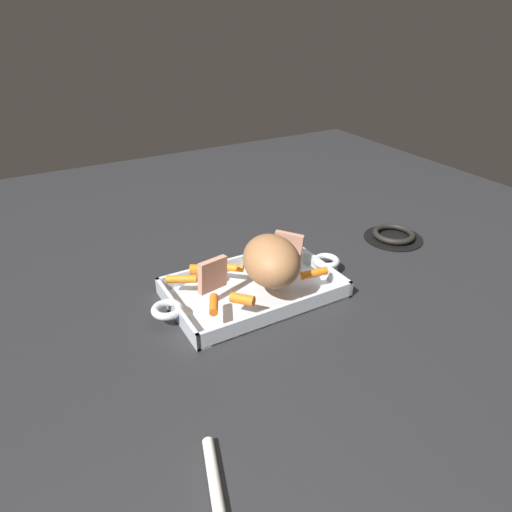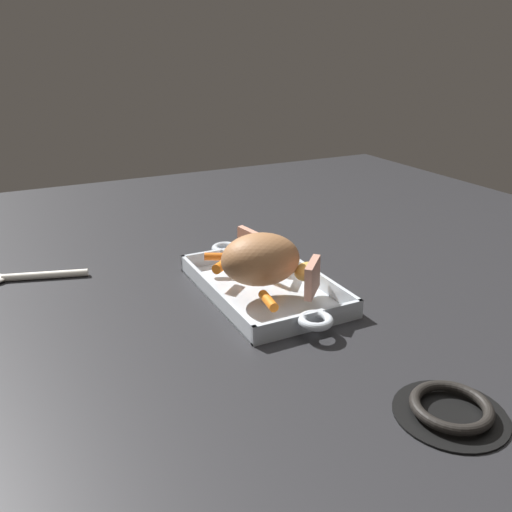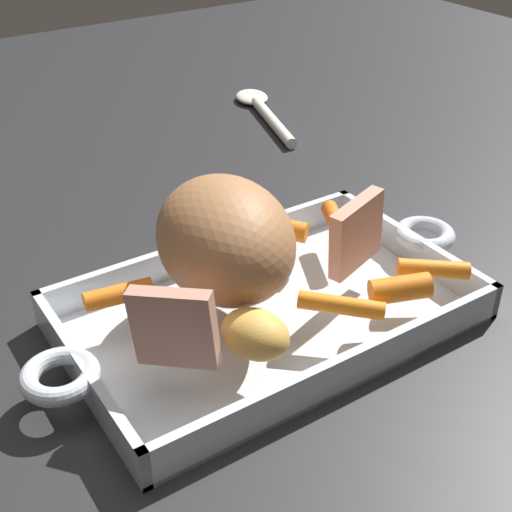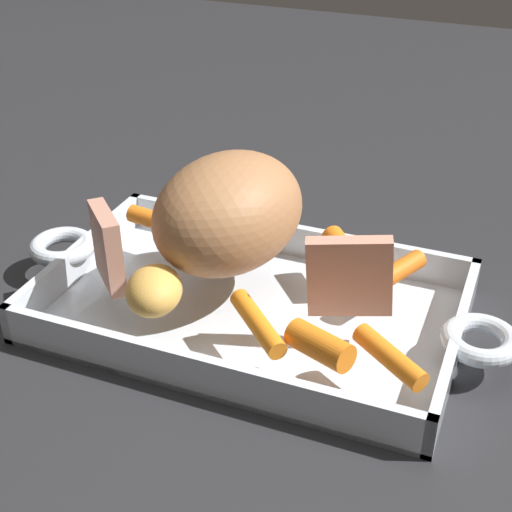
{
  "view_description": "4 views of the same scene",
  "coord_description": "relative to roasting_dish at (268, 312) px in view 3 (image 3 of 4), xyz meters",
  "views": [
    {
      "loc": [
        -0.4,
        -0.71,
        0.54
      ],
      "look_at": [
        0.02,
        0.03,
        0.07
      ],
      "focal_mm": 32.13,
      "sensor_mm": 36.0,
      "label": 1
    },
    {
      "loc": [
        0.85,
        -0.44,
        0.46
      ],
      "look_at": [
        -0.02,
        -0.01,
        0.07
      ],
      "focal_mm": 37.55,
      "sensor_mm": 36.0,
      "label": 2
    },
    {
      "loc": [
        0.28,
        0.41,
        0.39
      ],
      "look_at": [
        -0.0,
        -0.03,
        0.05
      ],
      "focal_mm": 48.8,
      "sensor_mm": 36.0,
      "label": 3
    },
    {
      "loc": [
        -0.2,
        0.49,
        0.39
      ],
      "look_at": [
        0.01,
        -0.02,
        0.05
      ],
      "focal_mm": 52.68,
      "sensor_mm": 36.0,
      "label": 4
    }
  ],
  "objects": [
    {
      "name": "ground_plane",
      "position": [
        0.0,
        0.0,
        -0.01
      ],
      "size": [
        2.14,
        2.14,
        0.0
      ],
      "primitive_type": "plane",
      "color": "#232326"
    },
    {
      "name": "roasting_dish",
      "position": [
        0.0,
        0.0,
        0.0
      ],
      "size": [
        0.44,
        0.22,
        0.04
      ],
      "color": "silver",
      "rests_on": "ground_plane"
    },
    {
      "name": "pork_roast",
      "position": [
        0.03,
        -0.02,
        0.08
      ],
      "size": [
        0.14,
        0.17,
        0.1
      ],
      "primitive_type": "ellipsoid",
      "rotation": [
        0.0,
        0.0,
        1.34
      ],
      "color": "#A16C44",
      "rests_on": "roasting_dish"
    },
    {
      "name": "roast_slice_thick",
      "position": [
        -0.09,
        0.01,
        0.06
      ],
      "size": [
        0.07,
        0.03,
        0.07
      ],
      "primitive_type": "cube",
      "rotation": [
        -0.07,
        0.0,
        4.99
      ],
      "color": "tan",
      "rests_on": "roasting_dish"
    },
    {
      "name": "roast_slice_thin",
      "position": [
        0.11,
        0.04,
        0.06
      ],
      "size": [
        0.06,
        0.06,
        0.07
      ],
      "primitive_type": "cube",
      "rotation": [
        0.08,
        0.0,
        0.76
      ],
      "color": "tan",
      "rests_on": "roasting_dish"
    },
    {
      "name": "baby_carrot_center_left",
      "position": [
        0.12,
        -0.05,
        0.03
      ],
      "size": [
        0.06,
        0.02,
        0.02
      ],
      "primitive_type": "cylinder",
      "rotation": [
        1.58,
        0.0,
        4.57
      ],
      "color": "orange",
      "rests_on": "roasting_dish"
    },
    {
      "name": "baby_carrot_southwest",
      "position": [
        -0.11,
        -0.05,
        0.03
      ],
      "size": [
        0.04,
        0.06,
        0.02
      ],
      "primitive_type": "cylinder",
      "rotation": [
        1.55,
        0.0,
        5.83
      ],
      "color": "orange",
      "rests_on": "roasting_dish"
    },
    {
      "name": "baby_carrot_short",
      "position": [
        -0.13,
        0.07,
        0.03
      ],
      "size": [
        0.06,
        0.05,
        0.02
      ],
      "primitive_type": "cylinder",
      "rotation": [
        1.63,
        0.0,
        4.11
      ],
      "color": "orange",
      "rests_on": "roasting_dish"
    },
    {
      "name": "baby_carrot_long",
      "position": [
        -0.03,
        0.06,
        0.03
      ],
      "size": [
        0.06,
        0.06,
        0.02
      ],
      "primitive_type": "cylinder",
      "rotation": [
        1.62,
        0.0,
        3.95
      ],
      "color": "orange",
      "rests_on": "roasting_dish"
    },
    {
      "name": "baby_carrot_center_right",
      "position": [
        -0.06,
        -0.06,
        0.04
      ],
      "size": [
        0.05,
        0.05,
        0.02
      ],
      "primitive_type": "cylinder",
      "rotation": [
        1.52,
        0.0,
        0.67
      ],
      "color": "orange",
      "rests_on": "roasting_dish"
    },
    {
      "name": "baby_carrot_northeast",
      "position": [
        -0.08,
        0.08,
        0.04
      ],
      "size": [
        0.06,
        0.04,
        0.03
      ],
      "primitive_type": "cylinder",
      "rotation": [
        1.51,
        0.0,
        4.28
      ],
      "color": "orange",
      "rests_on": "roasting_dish"
    },
    {
      "name": "potato_corner",
      "position": [
        0.06,
        0.07,
        0.04
      ],
      "size": [
        0.06,
        0.07,
        0.04
      ],
      "primitive_type": "ellipsoid",
      "rotation": [
        0.0,
        0.0,
        1.9
      ],
      "color": "gold",
      "rests_on": "roasting_dish"
    },
    {
      "name": "serving_spoon",
      "position": [
        -0.28,
        -0.43,
        -0.0
      ],
      "size": [
        0.1,
        0.23,
        0.02
      ],
      "rotation": [
        0.0,
        0.0,
        4.42
      ],
      "color": "white",
      "rests_on": "ground_plane"
    }
  ]
}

